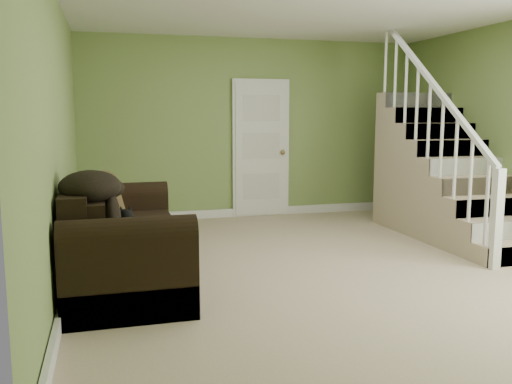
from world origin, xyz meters
TOP-DOWN VIEW (x-y plane):
  - floor at (0.00, 0.00)m, footprint 5.00×5.50m
  - ceiling at (0.00, 0.00)m, footprint 5.00×5.50m
  - wall_back at (0.00, 2.75)m, footprint 5.00×0.04m
  - wall_left at (-2.50, 0.00)m, footprint 0.04×5.50m
  - baseboard_back at (0.00, 2.72)m, footprint 5.00×0.04m
  - baseboard_left at (-2.47, 0.00)m, footprint 0.04×5.50m
  - door at (0.10, 2.71)m, footprint 0.86×0.12m
  - staircase at (1.99, 0.97)m, footprint 1.00×2.51m
  - sofa at (-2.02, -0.03)m, footprint 0.99×2.30m
  - side_table at (-2.12, 1.18)m, footprint 0.48×0.48m
  - cat at (-1.98, -0.20)m, footprint 0.27×0.54m
  - banana at (-1.83, -0.69)m, footprint 0.08×0.17m
  - throw_pillow at (-2.08, 0.73)m, footprint 0.32×0.51m
  - throw_blanket at (-2.24, -0.50)m, footprint 0.63×0.74m

SIDE VIEW (x-z plane):
  - floor at x=0.00m, z-range -0.01..0.01m
  - baseboard_back at x=0.00m, z-range 0.00..0.12m
  - baseboard_left at x=-2.47m, z-range 0.00..0.12m
  - side_table at x=-2.12m, z-range -0.11..0.66m
  - sofa at x=-2.02m, z-range -0.11..0.80m
  - banana at x=-1.83m, z-range 0.49..0.54m
  - cat at x=-1.98m, z-range 0.46..0.72m
  - staircase at x=1.99m, z-range -0.77..2.05m
  - throw_pillow at x=-2.08m, z-range 0.45..0.93m
  - throw_blanket at x=-2.24m, z-range 0.81..1.07m
  - door at x=0.10m, z-range 0.00..2.02m
  - wall_back at x=0.00m, z-range 0.00..2.60m
  - wall_left at x=-2.50m, z-range 0.00..2.60m
  - ceiling at x=0.00m, z-range 2.60..2.60m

